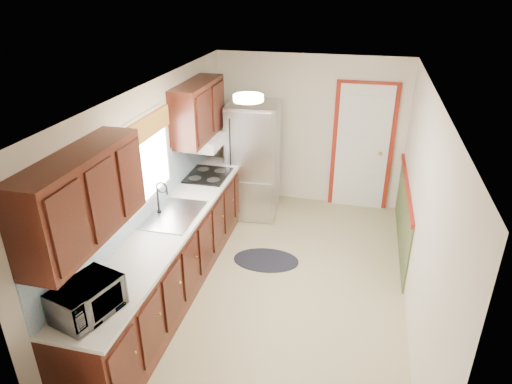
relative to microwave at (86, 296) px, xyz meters
The scene contains 8 objects.
room_shell 2.29m from the microwave, 58.39° to the left, with size 3.20×5.20×2.52m.
kitchen_run 1.69m from the microwave, 91.22° to the left, with size 0.63×4.00×2.20m.
back_wall_trim 4.71m from the microwave, 62.21° to the left, with size 1.12×2.30×2.08m.
ceiling_fixture 2.33m from the microwave, 62.78° to the left, with size 0.30×0.30×0.06m, color #FFD88C.
microwave is the anchor object (origin of this frame).
refrigerator 3.79m from the microwave, 83.15° to the left, with size 0.78×0.77×1.78m.
rug 2.86m from the microwave, 69.03° to the left, with size 0.87×0.56×0.01m, color black.
cooktop 2.94m from the microwave, 89.80° to the left, with size 0.54×0.65×0.02m, color black.
Camera 1 is at (0.81, -4.49, 3.44)m, focal length 32.00 mm.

